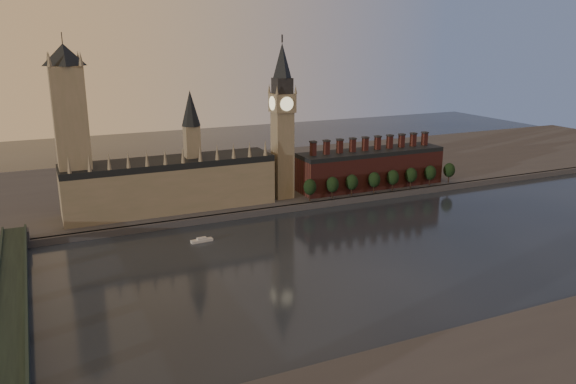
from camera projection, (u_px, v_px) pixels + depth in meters
name	position (u px, v px, depth m)	size (l,w,h in m)	color
ground	(353.00, 261.00, 283.30)	(900.00, 900.00, 0.00)	black
north_bank	(236.00, 179.00, 438.89)	(900.00, 182.00, 4.00)	#404145
palace_of_westminster	(171.00, 182.00, 352.51)	(130.00, 30.30, 74.00)	gray
victoria_tower	(71.00, 128.00, 320.37)	(24.00, 24.00, 108.00)	gray
big_ben	(282.00, 120.00, 368.67)	(15.00, 15.00, 107.00)	gray
chimney_block	(370.00, 168.00, 407.08)	(110.00, 25.00, 37.00)	#572421
embankment_tree_0	(310.00, 187.00, 371.64)	(8.60, 8.60, 14.88)	black
embankment_tree_1	(332.00, 185.00, 377.80)	(8.60, 8.60, 14.88)	black
embankment_tree_2	(352.00, 182.00, 384.01)	(8.60, 8.60, 14.88)	black
embankment_tree_3	(374.00, 180.00, 390.89)	(8.60, 8.60, 14.88)	black
embankment_tree_4	(393.00, 177.00, 397.33)	(8.60, 8.60, 14.88)	black
embankment_tree_5	(411.00, 175.00, 404.01)	(8.60, 8.60, 14.88)	black
embankment_tree_6	(430.00, 173.00, 411.02)	(8.60, 8.60, 14.88)	black
embankment_tree_7	(449.00, 170.00, 419.06)	(8.60, 8.60, 14.88)	black
westminster_bridge	(12.00, 310.00, 216.86)	(14.00, 200.00, 11.55)	#1E2F27
river_boat	(202.00, 240.00, 310.14)	(12.38, 4.25, 2.44)	#BCBCBC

